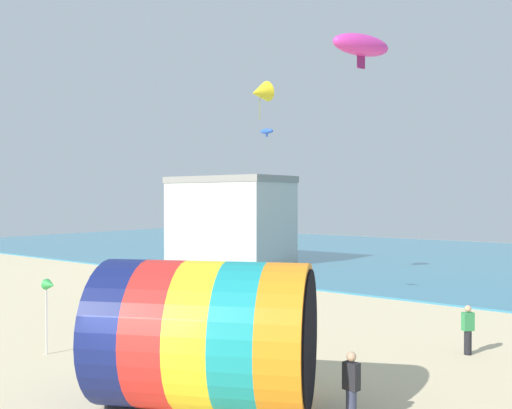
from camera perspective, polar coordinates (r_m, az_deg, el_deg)
giant_inflatable_tube at (r=14.23m, az=-4.96°, el=-12.82°), size 6.11×5.46×3.57m
kite_handler at (r=13.53m, az=9.51°, el=-17.66°), size 0.39×0.27×1.67m
kite_blue_parafoil at (r=25.66m, az=1.08°, el=7.34°), size 0.75×0.37×0.40m
kite_yellow_delta at (r=33.17m, az=0.39°, el=11.15°), size 1.42×1.60×2.29m
kite_magenta_parafoil at (r=12.27m, az=10.46°, el=15.41°), size 1.13×1.53×0.78m
bystander_near_water at (r=20.18m, az=20.43°, el=-11.64°), size 0.40×0.42×1.61m
bystander_far_left at (r=19.54m, az=-3.67°, el=-11.71°), size 0.37×0.24×1.78m
promenade_building at (r=44.40m, az=-2.66°, el=-1.54°), size 9.46×5.24×6.76m
beach_flag at (r=19.79m, az=-19.93°, el=-7.84°), size 0.47×0.36×2.47m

